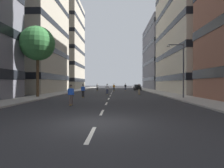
{
  "coord_description": "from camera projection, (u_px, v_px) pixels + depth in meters",
  "views": [
    {
      "loc": [
        0.95,
        -8.59,
        1.9
      ],
      "look_at": [
        0.0,
        28.53,
        1.7
      ],
      "focal_mm": 28.78,
      "sensor_mm": 36.0,
      "label": 1
    }
  ],
  "objects": [
    {
      "name": "ground_plane",
      "position": [
        112.0,
        92.0,
        38.81
      ],
      "size": [
        181.22,
        181.22,
        0.0
      ],
      "primitive_type": "plane",
      "color": "#28282B"
    },
    {
      "name": "sidewalk_left",
      "position": [
        73.0,
        91.0,
        42.82
      ],
      "size": [
        3.37,
        83.06,
        0.14
      ],
      "primitive_type": "cube",
      "color": "#9E9991",
      "rests_on": "ground_plane"
    },
    {
      "name": "sidewalk_right",
      "position": [
        152.0,
        91.0,
        42.35
      ],
      "size": [
        3.37,
        83.06,
        0.14
      ],
      "primitive_type": "cube",
      "color": "#9E9991",
      "rests_on": "ground_plane"
    },
    {
      "name": "lane_markings",
      "position": [
        112.0,
        92.0,
        39.11
      ],
      "size": [
        0.16,
        67.2,
        0.01
      ],
      "color": "silver",
      "rests_on": "ground_plane"
    },
    {
      "name": "building_left_mid",
      "position": [
        25.0,
        4.0,
        36.76
      ],
      "size": [
        13.55,
        16.83,
        35.94
      ],
      "color": "#B2A893",
      "rests_on": "ground_plane"
    },
    {
      "name": "building_left_far",
      "position": [
        60.0,
        45.0,
        59.53
      ],
      "size": [
        13.55,
        16.55,
        28.76
      ],
      "color": "#B2A893",
      "rests_on": "ground_plane"
    },
    {
      "name": "building_right_mid",
      "position": [
        201.0,
        20.0,
        35.88
      ],
      "size": [
        13.55,
        20.44,
        28.76
      ],
      "color": "#BCB29E",
      "rests_on": "ground_plane"
    },
    {
      "name": "building_right_far",
      "position": [
        168.0,
        56.0,
        58.64
      ],
      "size": [
        13.55,
        21.99,
        21.05
      ],
      "color": "slate",
      "rests_on": "ground_plane"
    },
    {
      "name": "parked_car_near",
      "position": [
        137.0,
        88.0,
        48.17
      ],
      "size": [
        1.82,
        4.4,
        1.52
      ],
      "color": "black",
      "rests_on": "ground_plane"
    },
    {
      "name": "street_tree_near",
      "position": [
        37.0,
        44.0,
        23.35
      ],
      "size": [
        4.43,
        4.43,
        9.15
      ],
      "color": "#4C3823",
      "rests_on": "sidewalk_left"
    },
    {
      "name": "streetlamp_right",
      "position": [
        180.0,
        65.0,
        21.65
      ],
      "size": [
        2.13,
        0.3,
        6.5
      ],
      "color": "#3F3F44",
      "rests_on": "sidewalk_right"
    },
    {
      "name": "skater_0",
      "position": [
        71.0,
        94.0,
        15.4
      ],
      "size": [
        0.56,
        0.92,
        1.78
      ],
      "color": "brown",
      "rests_on": "ground_plane"
    },
    {
      "name": "skater_1",
      "position": [
        83.0,
        90.0,
        23.8
      ],
      "size": [
        0.54,
        0.91,
        1.78
      ],
      "color": "brown",
      "rests_on": "ground_plane"
    },
    {
      "name": "skater_2",
      "position": [
        139.0,
        89.0,
        30.02
      ],
      "size": [
        0.56,
        0.92,
        1.78
      ],
      "color": "brown",
      "rests_on": "ground_plane"
    },
    {
      "name": "skater_3",
      "position": [
        125.0,
        87.0,
        47.29
      ],
      "size": [
        0.54,
        0.91,
        1.78
      ],
      "color": "brown",
      "rests_on": "ground_plane"
    },
    {
      "name": "skater_4",
      "position": [
        97.0,
        87.0,
        44.43
      ],
      "size": [
        0.55,
        0.92,
        1.78
      ],
      "color": "brown",
      "rests_on": "ground_plane"
    },
    {
      "name": "skater_5",
      "position": [
        114.0,
        87.0,
        42.38
      ],
      "size": [
        0.57,
        0.92,
        1.78
      ],
      "color": "brown",
      "rests_on": "ground_plane"
    },
    {
      "name": "skater_6",
      "position": [
        107.0,
        89.0,
        29.72
      ],
      "size": [
        0.55,
        0.92,
        1.78
      ],
      "color": "brown",
      "rests_on": "ground_plane"
    }
  ]
}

